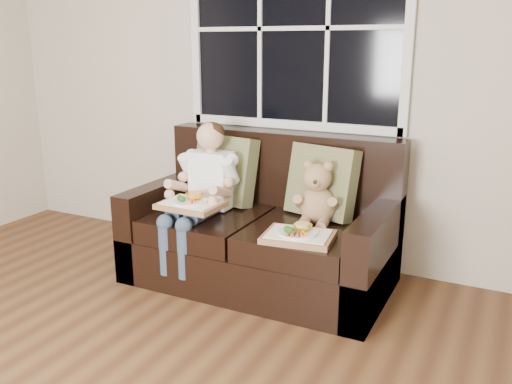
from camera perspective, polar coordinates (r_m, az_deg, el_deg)
The scene contains 8 objects.
window_back at distance 3.86m, azimuth 3.99°, elevation 16.81°, with size 1.62×0.04×1.37m.
loveseat at distance 3.65m, azimuth 0.79°, elevation -4.52°, with size 1.70×0.92×0.96m.
pillow_left at distance 3.84m, azimuth -3.29°, elevation 2.37°, with size 0.51×0.31×0.49m.
pillow_right at distance 3.55m, azimuth 6.96°, elevation 1.08°, with size 0.50×0.32×0.48m.
child at distance 3.62m, azimuth -5.51°, elevation 1.00°, with size 0.41×0.60×0.92m.
teddy_bear at distance 3.42m, azimuth 6.42°, elevation -0.58°, with size 0.27×0.33×0.42m.
tray_left at distance 3.46m, azimuth -6.84°, elevation -1.17°, with size 0.39×0.30×0.09m.
tray_right at distance 3.16m, azimuth 4.50°, elevation -4.55°, with size 0.44×0.35×0.09m.
Camera 1 is at (1.78, -1.08, 1.55)m, focal length 38.00 mm.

